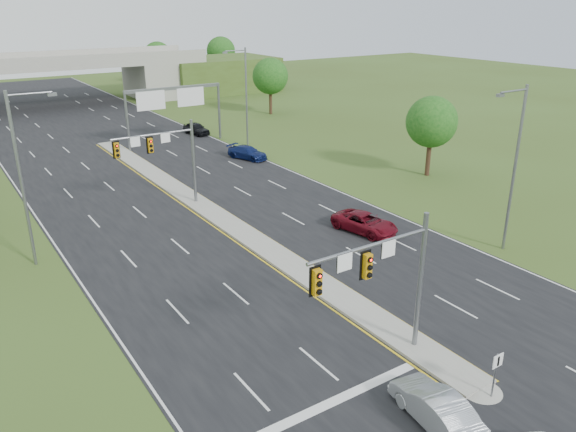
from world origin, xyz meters
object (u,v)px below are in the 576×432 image
(sign_gantry, at_px, (173,100))
(car_far_a, at_px, (365,223))
(overpass, at_px, (47,84))
(car_silver, at_px, (436,407))
(signal_mast_near, at_px, (387,272))
(car_far_b, at_px, (247,153))
(car_far_c, at_px, (196,128))
(keep_right_sign, at_px, (496,368))
(signal_mast_far, at_px, (167,152))

(sign_gantry, xyz_separation_m, car_far_a, (0.90, -32.45, -4.52))
(overpass, height_order, car_silver, overpass)
(car_far_a, bearing_deg, sign_gantry, 79.61)
(signal_mast_near, height_order, car_silver, signal_mast_near)
(car_far_b, relative_size, car_far_c, 1.09)
(keep_right_sign, height_order, overpass, overpass)
(car_far_a, relative_size, car_far_b, 1.09)
(car_far_a, height_order, car_far_b, car_far_a)
(sign_gantry, relative_size, car_far_c, 2.72)
(overpass, distance_m, car_far_b, 46.50)
(car_far_a, bearing_deg, car_silver, -134.77)
(car_silver, bearing_deg, car_far_c, -96.87)
(sign_gantry, height_order, car_silver, sign_gantry)
(car_far_b, bearing_deg, signal_mast_far, -162.36)
(sign_gantry, bearing_deg, car_silver, -101.32)
(signal_mast_near, bearing_deg, car_far_c, 74.77)
(signal_mast_near, distance_m, car_far_c, 50.63)
(car_silver, bearing_deg, overpass, -84.02)
(signal_mast_near, height_order, sign_gantry, signal_mast_near)
(signal_mast_near, xyz_separation_m, car_far_a, (9.85, 12.54, -4.01))
(overpass, height_order, car_far_a, overpass)
(keep_right_sign, bearing_deg, car_silver, 173.93)
(overpass, distance_m, car_silver, 84.30)
(signal_mast_far, relative_size, sign_gantry, 0.60)
(keep_right_sign, distance_m, sign_gantry, 50.04)
(car_silver, distance_m, car_far_c, 54.68)
(keep_right_sign, distance_m, car_far_a, 18.63)
(sign_gantry, distance_m, car_far_a, 32.78)
(sign_gantry, relative_size, car_silver, 2.64)
(car_far_b, bearing_deg, sign_gantry, 90.75)
(signal_mast_far, distance_m, car_far_b, 16.65)
(car_far_a, distance_m, car_far_c, 36.32)
(signal_mast_near, bearing_deg, car_far_b, 69.86)
(signal_mast_near, relative_size, overpass, 0.09)
(overpass, distance_m, car_far_c, 33.36)
(car_far_a, height_order, car_far_c, car_far_c)
(signal_mast_far, xyz_separation_m, car_far_a, (9.85, -12.46, -4.01))
(signal_mast_near, xyz_separation_m, keep_right_sign, (2.26, -4.45, -3.21))
(sign_gantry, relative_size, car_far_a, 2.30)
(overpass, bearing_deg, keep_right_sign, -90.00)
(keep_right_sign, xyz_separation_m, sign_gantry, (6.68, 49.45, 3.72))
(keep_right_sign, relative_size, sign_gantry, 0.19)
(car_silver, relative_size, car_far_c, 1.03)
(car_far_b, bearing_deg, keep_right_sign, -125.01)
(signal_mast_near, height_order, overpass, overpass)
(signal_mast_far, bearing_deg, car_far_a, -51.68)
(signal_mast_far, distance_m, car_far_c, 27.45)
(signal_mast_far, height_order, keep_right_sign, signal_mast_far)
(overpass, bearing_deg, car_silver, -92.14)
(overpass, bearing_deg, signal_mast_far, -92.35)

